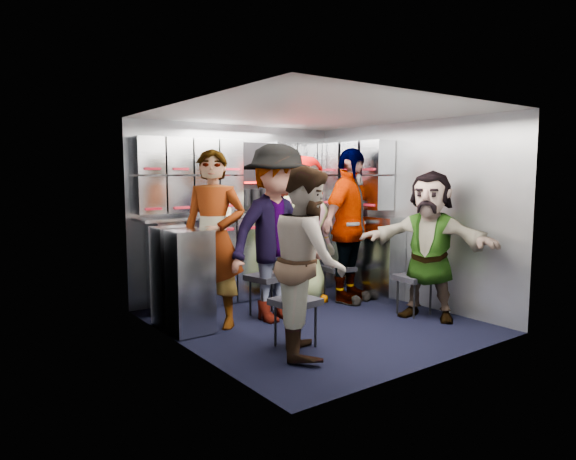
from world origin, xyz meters
TOP-DOWN VIEW (x-y plane):
  - floor at (0.00, 0.00)m, footprint 3.00×3.00m
  - wall_back at (0.00, 1.50)m, footprint 2.80×0.04m
  - wall_left at (-1.40, 0.00)m, footprint 0.04×3.00m
  - wall_right at (1.40, 0.00)m, footprint 0.04×3.00m
  - ceiling at (0.00, 0.00)m, footprint 2.80×3.00m
  - cart_bank_back at (0.00, 1.29)m, footprint 2.68×0.38m
  - cart_bank_left at (-1.19, 0.56)m, footprint 0.38×0.76m
  - counter at (0.00, 1.29)m, footprint 2.68×0.42m
  - locker_bank_back at (0.00, 1.35)m, footprint 2.68×0.28m
  - locker_bank_right at (1.25, 0.70)m, footprint 0.28×1.00m
  - right_cabinet at (1.25, 0.60)m, footprint 0.28×1.20m
  - coffee_niche at (0.18, 1.41)m, footprint 0.46×0.16m
  - red_latch_strip at (0.00, 1.09)m, footprint 2.60×0.02m
  - jump_seat_near_left at (-0.61, -0.49)m, footprint 0.40×0.38m
  - jump_seat_mid_left at (-0.26, 0.47)m, footprint 0.44×0.42m
  - jump_seat_center at (0.41, 0.89)m, footprint 0.45×0.43m
  - jump_seat_mid_right at (0.86, 0.59)m, footprint 0.37×0.36m
  - jump_seat_near_right at (1.05, -0.42)m, footprint 0.39×0.38m
  - attendant_standing at (-0.89, 0.46)m, footprint 0.74×0.75m
  - attendant_arc_a at (-0.61, -0.67)m, footprint 0.91×0.96m
  - attendant_arc_b at (-0.26, 0.29)m, footprint 1.23×0.78m
  - attendant_arc_c at (0.41, 0.71)m, footprint 0.89×0.64m
  - attendant_arc_d at (0.86, 0.41)m, footprint 1.15×0.77m
  - attendant_arc_e at (1.05, -0.60)m, footprint 0.98×1.50m
  - bottle_left at (-0.75, 1.24)m, footprint 0.06×0.06m
  - bottle_mid at (-0.64, 1.24)m, footprint 0.07×0.07m
  - bottle_right at (0.98, 1.24)m, footprint 0.07×0.07m
  - cup_left at (-0.30, 1.23)m, footprint 0.08×0.08m
  - cup_right at (0.84, 1.23)m, footprint 0.07×0.07m

SIDE VIEW (x-z plane):
  - floor at x=0.00m, z-range 0.00..0.00m
  - jump_seat_mid_right at x=0.86m, z-range 0.15..0.55m
  - jump_seat_near_right at x=1.05m, z-range 0.16..0.59m
  - jump_seat_near_left at x=-0.61m, z-range 0.16..0.59m
  - jump_seat_mid_left at x=-0.26m, z-range 0.17..0.62m
  - jump_seat_center at x=0.41m, z-range 0.19..0.68m
  - cart_bank_back at x=0.00m, z-range 0.00..0.99m
  - cart_bank_left at x=-1.19m, z-range 0.00..0.99m
  - right_cabinet at x=1.25m, z-range 0.00..1.00m
  - attendant_arc_e at x=1.05m, z-range 0.00..1.54m
  - attendant_arc_a at x=-0.61m, z-range 0.00..1.57m
  - attendant_arc_c at x=0.41m, z-range 0.00..1.72m
  - attendant_standing at x=-0.89m, z-range 0.00..1.75m
  - red_latch_strip at x=0.00m, z-range 0.86..0.90m
  - attendant_arc_d at x=0.86m, z-range 0.00..1.81m
  - attendant_arc_b at x=-0.26m, z-range 0.00..1.81m
  - counter at x=0.00m, z-range 1.00..1.03m
  - wall_back at x=0.00m, z-range 0.00..2.10m
  - wall_left at x=-1.40m, z-range 0.00..2.10m
  - wall_right at x=1.40m, z-range 0.00..2.10m
  - cup_right at x=0.84m, z-range 1.03..1.12m
  - cup_left at x=-0.30m, z-range 1.03..1.12m
  - bottle_mid at x=-0.64m, z-range 1.03..1.26m
  - bottle_left at x=-0.75m, z-range 1.03..1.27m
  - bottle_right at x=0.98m, z-range 1.03..1.31m
  - coffee_niche at x=0.18m, z-range 1.05..1.89m
  - locker_bank_back at x=0.00m, z-range 1.08..1.90m
  - locker_bank_right at x=1.25m, z-range 1.08..1.90m
  - ceiling at x=0.00m, z-range 2.09..2.11m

